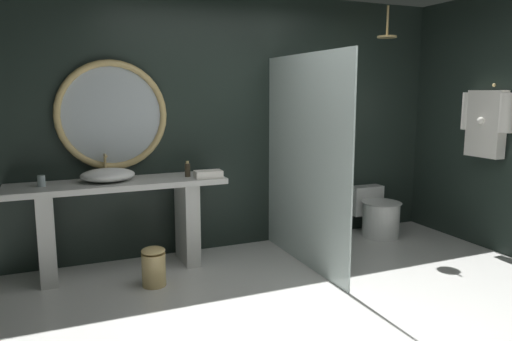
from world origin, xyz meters
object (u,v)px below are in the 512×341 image
Objects in this scene: hanging_bathrobe at (486,120)px; vessel_sink at (108,175)px; rain_shower_head at (387,34)px; folded_hand_towel at (208,174)px; tumbler_cup at (41,181)px; soap_dispenser at (188,170)px; round_wall_mirror at (112,115)px; toilet at (377,214)px; waste_bin at (154,266)px.

vessel_sink is at bearing 166.90° from hanging_bathrobe.
rain_shower_head is 1.29× the size of folded_hand_towel.
tumbler_cup is 3.65m from rain_shower_head.
soap_dispenser is at bearing 164.48° from hanging_bathrobe.
round_wall_mirror reaches higher than vessel_sink.
folded_hand_towel is at bearing -175.95° from toilet.
vessel_sink is at bearing 168.82° from folded_hand_towel.
hanging_bathrobe is at bearing -16.88° from round_wall_mirror.
tumbler_cup is 0.85m from round_wall_mirror.
rain_shower_head reaches higher than hanging_bathrobe.
round_wall_mirror reaches higher than tumbler_cup.
tumbler_cup is at bearing 178.69° from soap_dispenser.
round_wall_mirror is at bearing 153.09° from folded_hand_towel.
rain_shower_head reaches higher than folded_hand_towel.
toilet is (3.46, -0.02, -0.64)m from tumbler_cup.
tumbler_cup is 0.38× the size of folded_hand_towel.
toilet is at bearing 129.71° from hanging_bathrobe.
hanging_bathrobe is (4.13, -0.83, 0.46)m from tumbler_cup.
rain_shower_head is at bearing 7.51° from waste_bin.
waste_bin is at bearing -74.72° from round_wall_mirror.
rain_shower_head is at bearing -2.38° from tumbler_cup.
vessel_sink is 1.87× the size of folded_hand_towel.
vessel_sink is 1.45× the size of rain_shower_head.
folded_hand_towel is (0.79, -0.40, -0.54)m from round_wall_mirror.
vessel_sink is 0.64× the size of hanging_bathrobe.
toilet is at bearing 4.05° from folded_hand_towel.
waste_bin is at bearing -151.94° from folded_hand_towel.
hanging_bathrobe is (0.73, -0.69, -0.88)m from rain_shower_head.
tumbler_cup is 0.15× the size of toilet.
soap_dispenser is 2.30m from toilet.
rain_shower_head reaches higher than waste_bin.
tumbler_cup is 1.26m from soap_dispenser.
round_wall_mirror is at bearing 20.55° from tumbler_cup.
soap_dispenser is 0.20× the size of hanging_bathrobe.
hanging_bathrobe is 3.52m from waste_bin.
tumbler_cup is 1.19m from waste_bin.
rain_shower_head is 0.52× the size of toilet.
vessel_sink is 2.99m from toilet.
tumbler_cup is at bearing 179.67° from toilet.
rain_shower_head is at bearing -7.75° from round_wall_mirror.
round_wall_mirror reaches higher than folded_hand_towel.
vessel_sink is 0.76× the size of toilet.
hanging_bathrobe is at bearing -15.52° from soap_dispenser.
toilet is 1.84× the size of waste_bin.
rain_shower_head reaches higher than toilet.
rain_shower_head is at bearing 136.91° from hanging_bathrobe.
toilet is 2.47× the size of folded_hand_towel.
waste_bin is 1.34× the size of folded_hand_towel.
waste_bin is at bearing 174.02° from hanging_bathrobe.
vessel_sink reaches higher than soap_dispenser.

